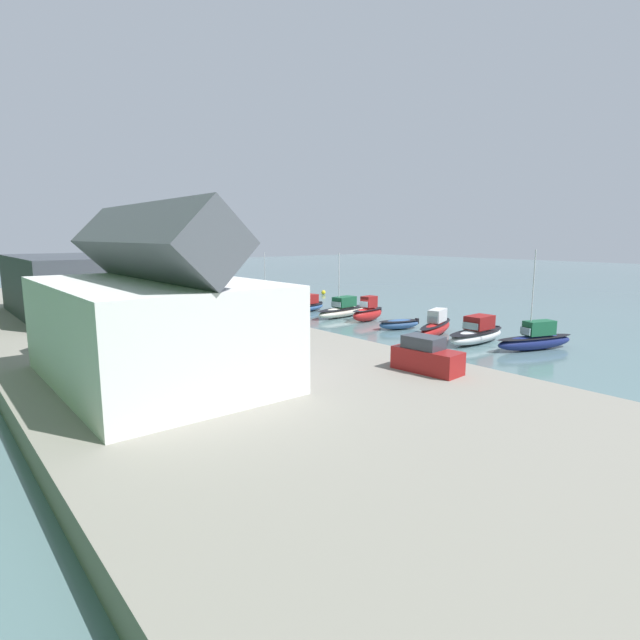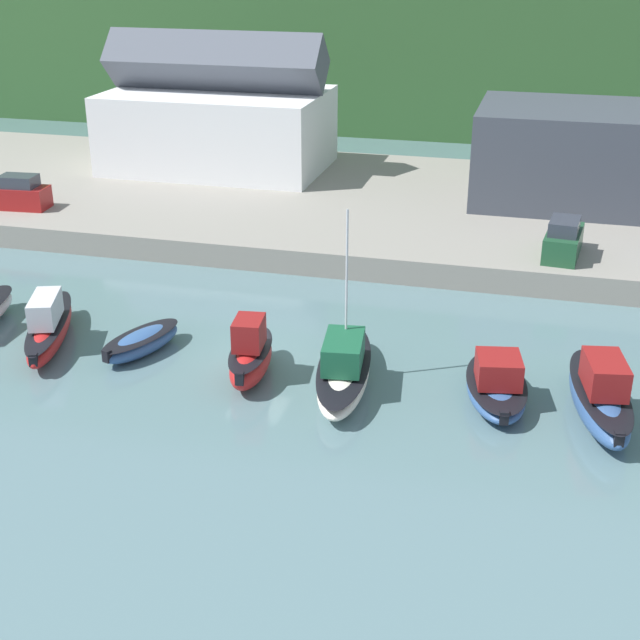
{
  "view_description": "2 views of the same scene",
  "coord_description": "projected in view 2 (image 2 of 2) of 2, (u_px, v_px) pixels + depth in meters",
  "views": [
    {
      "loc": [
        -39.84,
        38.18,
        9.59
      ],
      "look_at": [
        -2.6,
        7.75,
        1.5
      ],
      "focal_mm": 28.0,
      "sensor_mm": 36.0,
      "label": 1
    },
    {
      "loc": [
        12.04,
        -34.51,
        17.97
      ],
      "look_at": [
        2.59,
        1.49,
        1.64
      ],
      "focal_mm": 50.0,
      "sensor_mm": 36.0,
      "label": 2
    }
  ],
  "objects": [
    {
      "name": "quay_promenade",
      "position": [
        363.0,
        206.0,
        60.7
      ],
      "size": [
        107.03,
        24.39,
        1.44
      ],
      "color": "gray",
      "rests_on": "ground_plane"
    },
    {
      "name": "moored_boat_4",
      "position": [
        251.0,
        355.0,
        38.6
      ],
      "size": [
        2.29,
        5.12,
        2.85
      ],
      "rotation": [
        0.0,
        0.0,
        0.13
      ],
      "color": "red",
      "rests_on": "ground_plane"
    },
    {
      "name": "moored_boat_5",
      "position": [
        344.0,
        368.0,
        37.87
      ],
      "size": [
        3.22,
        8.38,
        7.69
      ],
      "rotation": [
        0.0,
        0.0,
        0.13
      ],
      "color": "white",
      "rests_on": "ground_plane"
    },
    {
      "name": "harbor_clubhouse",
      "position": [
        218.0,
        121.0,
        66.09
      ],
      "size": [
        16.14,
        10.31,
        9.99
      ],
      "color": "white",
      "rests_on": "quay_promenade"
    },
    {
      "name": "ground_plane",
      "position": [
        257.0,
        360.0,
        40.59
      ],
      "size": [
        320.0,
        320.0,
        0.0
      ],
      "primitive_type": "plane",
      "color": "slate"
    },
    {
      "name": "moored_boat_7",
      "position": [
        600.0,
        395.0,
        35.38
      ],
      "size": [
        3.27,
        7.55,
        2.73
      ],
      "rotation": [
        0.0,
        0.0,
        0.18
      ],
      "color": "#33568E",
      "rests_on": "ground_plane"
    },
    {
      "name": "parked_car_1",
      "position": [
        563.0,
        240.0,
        48.87
      ],
      "size": [
        2.21,
        4.36,
        2.16
      ],
      "rotation": [
        0.0,
        0.0,
        -0.1
      ],
      "color": "#1E4C2D",
      "rests_on": "quay_promenade"
    },
    {
      "name": "moored_boat_3",
      "position": [
        141.0,
        342.0,
        41.0
      ],
      "size": [
        3.12,
        4.95,
        1.03
      ],
      "rotation": [
        0.0,
        0.0,
        -0.32
      ],
      "color": "#33568E",
      "rests_on": "ground_plane"
    },
    {
      "name": "moored_boat_2",
      "position": [
        49.0,
        326.0,
        41.73
      ],
      "size": [
        4.08,
        7.86,
        2.56
      ],
      "rotation": [
        0.0,
        0.0,
        0.34
      ],
      "color": "red",
      "rests_on": "ground_plane"
    },
    {
      "name": "yacht_club_building",
      "position": [
        634.0,
        158.0,
        57.31
      ],
      "size": [
        19.96,
        9.97,
        6.13
      ],
      "color": "#3D424C",
      "rests_on": "quay_promenade"
    },
    {
      "name": "moored_boat_6",
      "position": [
        496.0,
        385.0,
        36.74
      ],
      "size": [
        3.48,
        6.08,
        2.15
      ],
      "rotation": [
        0.0,
        0.0,
        0.19
      ],
      "color": "#33568E",
      "rests_on": "ground_plane"
    },
    {
      "name": "parked_car_2",
      "position": [
        17.0,
        194.0,
        57.36
      ],
      "size": [
        4.34,
        2.16,
        2.16
      ],
      "rotation": [
        0.0,
        0.0,
        1.66
      ],
      "color": "maroon",
      "rests_on": "quay_promenade"
    }
  ]
}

